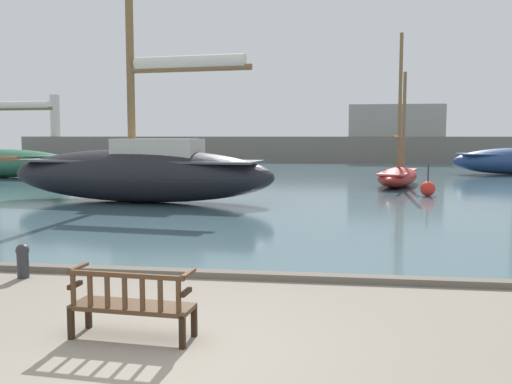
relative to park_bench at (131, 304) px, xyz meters
name	(u,v)px	position (x,y,z in m)	size (l,w,h in m)	color
ground_plane	(162,356)	(0.57, -0.51, -0.47)	(160.00, 160.00, 0.00)	gray
harbor_water	(314,165)	(0.57, 43.49, -0.43)	(100.00, 80.00, 0.08)	#476670
quay_edge_kerb	(225,274)	(0.57, 3.34, -0.41)	(40.00, 0.30, 0.12)	#675F54
park_bench	(131,304)	(0.00, 0.00, 0.00)	(1.64, 0.65, 0.92)	black
sailboat_nearest_port	(141,168)	(-4.91, 14.24, 0.91)	(12.36, 4.21, 15.98)	black
sailboat_centre_channel	(398,174)	(5.71, 22.79, 0.21)	(3.18, 6.45, 7.68)	maroon
mooring_bollard	(23,259)	(-3.14, 2.78, -0.11)	(0.25, 0.25, 0.64)	#2D2D33
channel_buoy	(428,189)	(6.45, 17.93, -0.07)	(0.64, 0.64, 1.34)	red
far_breakwater	(323,146)	(1.24, 48.70, 1.19)	(59.84, 2.40, 6.80)	slate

